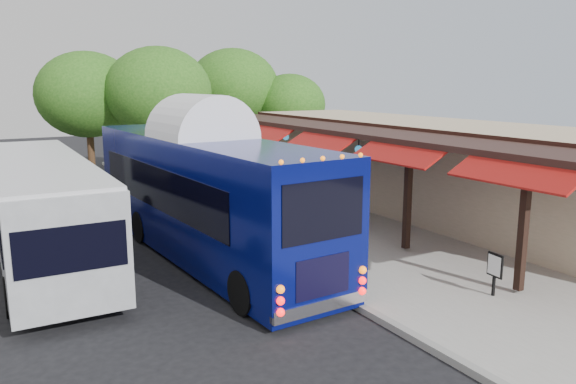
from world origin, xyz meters
TOP-DOWN VIEW (x-y plane):
  - ground at (0.00, 0.00)m, footprint 90.00×90.00m
  - sidewalk at (5.00, 4.00)m, footprint 10.00×40.00m
  - curb at (0.05, 4.00)m, footprint 0.20×40.00m
  - station_shelter at (8.38, 4.00)m, footprint 8.15×20.00m
  - coach_bus at (-1.45, 3.03)m, footprint 3.18×12.04m
  - city_bus at (-5.68, 4.82)m, footprint 2.64×11.21m
  - ped_a at (0.60, 3.09)m, footprint 0.76×0.56m
  - ped_b at (2.79, 5.80)m, footprint 1.04×0.88m
  - ped_c at (1.17, 10.21)m, footprint 1.03×0.93m
  - ped_d at (3.40, 12.72)m, footprint 1.16×0.83m
  - sign_board at (3.10, -3.82)m, footprint 0.10×0.47m
  - tree_left at (1.38, 16.13)m, footprint 5.41×5.41m
  - tree_mid at (7.23, 19.83)m, footprint 5.61×5.61m
  - tree_right at (10.20, 18.00)m, footprint 4.41×4.41m
  - tree_far at (-1.66, 18.62)m, footprint 5.25×5.25m

SIDE VIEW (x-z plane):
  - ground at x=0.00m, z-range 0.00..0.00m
  - sidewalk at x=5.00m, z-range 0.00..0.15m
  - curb at x=0.05m, z-range -0.01..0.15m
  - sign_board at x=3.10m, z-range 0.33..1.37m
  - ped_d at x=3.40m, z-range 0.15..1.78m
  - ped_c at x=1.17m, z-range 0.15..1.84m
  - ped_b at x=2.79m, z-range 0.15..2.03m
  - ped_a at x=0.60m, z-range 0.15..2.08m
  - city_bus at x=-5.68m, z-range 0.16..3.16m
  - station_shelter at x=8.38m, z-range 0.05..3.65m
  - coach_bus at x=-1.45m, z-range 0.14..3.96m
  - tree_right at x=10.20m, z-range 0.94..6.58m
  - tree_far at x=-1.66m, z-range 1.12..7.84m
  - tree_left at x=1.38m, z-range 1.16..8.09m
  - tree_mid at x=7.23m, z-range 1.20..8.38m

